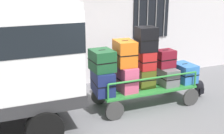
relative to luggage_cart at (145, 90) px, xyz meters
name	(u,v)px	position (x,y,z in m)	size (l,w,h in m)	color
ground_plane	(112,114)	(-0.95, -0.18, -0.39)	(40.00, 40.00, 0.00)	slate
luggage_cart	(145,90)	(0.00, 0.00, 0.00)	(2.47, 1.02, 0.48)	#2D8438
cart_railing	(146,74)	(0.00, 0.00, 0.41)	(2.35, 0.88, 0.38)	#2D8438
suitcase_left_bottom	(103,82)	(-1.11, 0.02, 0.36)	(0.49, 0.78, 0.54)	navy
suitcase_left_middle	(102,60)	(-1.11, 0.03, 0.87)	(0.50, 0.60, 0.48)	#194C28
suitcase_midleft_bottom	(125,78)	(-0.56, -0.02, 0.39)	(0.41, 0.69, 0.60)	#CC4C72
suitcase_midleft_middle	(125,53)	(-0.56, 0.02, 0.99)	(0.48, 0.63, 0.59)	orange
suitcase_center_bottom	(146,78)	(0.00, -0.03, 0.31)	(0.42, 0.40, 0.45)	#4C5119
suitcase_center_middle	(146,60)	(0.00, 0.02, 0.76)	(0.40, 0.45, 0.44)	#B21E1E
suitcase_center_top	(146,39)	(0.00, 0.03, 1.27)	(0.50, 0.47, 0.58)	black
suitcase_midright_bottom	(165,75)	(0.56, 0.01, 0.31)	(0.40, 0.77, 0.43)	slate
suitcase_midright_middle	(165,59)	(0.56, 0.04, 0.74)	(0.47, 0.37, 0.43)	maroon
suitcase_right_bottom	(184,72)	(1.11, -0.03, 0.32)	(0.46, 0.67, 0.46)	#3372C6
backpack	(199,88)	(1.60, -0.07, -0.17)	(0.27, 0.22, 0.44)	black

